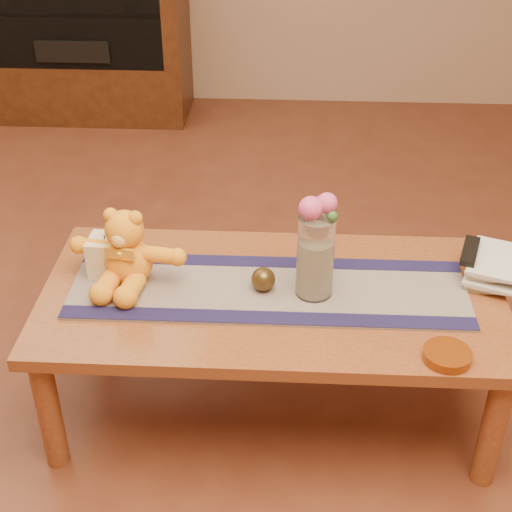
# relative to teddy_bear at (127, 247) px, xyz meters

# --- Properties ---
(floor) EXTENTS (5.50, 5.50, 0.00)m
(floor) POSITION_rel_teddy_bear_xyz_m (0.44, -0.04, -0.57)
(floor) COLOR #532517
(floor) RESTS_ON ground
(coffee_table_top) EXTENTS (1.40, 0.70, 0.04)m
(coffee_table_top) POSITION_rel_teddy_bear_xyz_m (0.44, -0.04, -0.14)
(coffee_table_top) COLOR brown
(coffee_table_top) RESTS_ON floor
(table_leg_fl) EXTENTS (0.07, 0.07, 0.41)m
(table_leg_fl) POSITION_rel_teddy_bear_xyz_m (-0.20, -0.33, -0.37)
(table_leg_fl) COLOR brown
(table_leg_fl) RESTS_ON floor
(table_leg_fr) EXTENTS (0.07, 0.07, 0.41)m
(table_leg_fr) POSITION_rel_teddy_bear_xyz_m (1.08, -0.33, -0.37)
(table_leg_fr) COLOR brown
(table_leg_fr) RESTS_ON floor
(table_leg_bl) EXTENTS (0.07, 0.07, 0.41)m
(table_leg_bl) POSITION_rel_teddy_bear_xyz_m (-0.20, 0.25, -0.37)
(table_leg_bl) COLOR brown
(table_leg_bl) RESTS_ON floor
(table_leg_br) EXTENTS (0.07, 0.07, 0.41)m
(table_leg_br) POSITION_rel_teddy_bear_xyz_m (1.08, 0.25, -0.37)
(table_leg_br) COLOR brown
(table_leg_br) RESTS_ON floor
(persian_runner) EXTENTS (1.20, 0.36, 0.01)m
(persian_runner) POSITION_rel_teddy_bear_xyz_m (0.43, -0.03, -0.12)
(persian_runner) COLOR #1B1B4C
(persian_runner) RESTS_ON coffee_table_top
(runner_border_near) EXTENTS (1.20, 0.07, 0.00)m
(runner_border_near) POSITION_rel_teddy_bear_xyz_m (0.43, -0.17, -0.11)
(runner_border_near) COLOR #18153F
(runner_border_near) RESTS_ON persian_runner
(runner_border_far) EXTENTS (1.20, 0.07, 0.00)m
(runner_border_far) POSITION_rel_teddy_bear_xyz_m (0.43, 0.12, -0.11)
(runner_border_far) COLOR #18153F
(runner_border_far) RESTS_ON persian_runner
(teddy_bear) EXTENTS (0.38, 0.33, 0.23)m
(teddy_bear) POSITION_rel_teddy_bear_xyz_m (0.00, 0.00, 0.00)
(teddy_bear) COLOR orange
(teddy_bear) RESTS_ON persian_runner
(pillar_candle) EXTENTS (0.11, 0.11, 0.12)m
(pillar_candle) POSITION_rel_teddy_bear_xyz_m (-0.07, 0.03, -0.05)
(pillar_candle) COLOR beige
(pillar_candle) RESTS_ON persian_runner
(candle_wick) EXTENTS (0.00, 0.00, 0.01)m
(candle_wick) POSITION_rel_teddy_bear_xyz_m (-0.07, 0.03, 0.01)
(candle_wick) COLOR black
(candle_wick) RESTS_ON pillar_candle
(glass_vase) EXTENTS (0.11, 0.11, 0.26)m
(glass_vase) POSITION_rel_teddy_bear_xyz_m (0.56, -0.04, 0.01)
(glass_vase) COLOR silver
(glass_vase) RESTS_ON persian_runner
(potpourri_fill) EXTENTS (0.09, 0.09, 0.18)m
(potpourri_fill) POSITION_rel_teddy_bear_xyz_m (0.56, -0.04, -0.02)
(potpourri_fill) COLOR beige
(potpourri_fill) RESTS_ON glass_vase
(rose_left) EXTENTS (0.07, 0.07, 0.07)m
(rose_left) POSITION_rel_teddy_bear_xyz_m (0.54, -0.05, 0.18)
(rose_left) COLOR #D54B89
(rose_left) RESTS_ON glass_vase
(rose_right) EXTENTS (0.06, 0.06, 0.06)m
(rose_right) POSITION_rel_teddy_bear_xyz_m (0.59, -0.04, 0.19)
(rose_right) COLOR #D54B89
(rose_right) RESTS_ON glass_vase
(blue_flower_back) EXTENTS (0.04, 0.04, 0.04)m
(blue_flower_back) POSITION_rel_teddy_bear_xyz_m (0.57, -0.01, 0.17)
(blue_flower_back) COLOR #47509B
(blue_flower_back) RESTS_ON glass_vase
(blue_flower_side) EXTENTS (0.04, 0.04, 0.04)m
(blue_flower_side) POSITION_rel_teddy_bear_xyz_m (0.53, -0.02, 0.16)
(blue_flower_side) COLOR #47509B
(blue_flower_side) RESTS_ON glass_vase
(leaf_sprig) EXTENTS (0.03, 0.03, 0.03)m
(leaf_sprig) POSITION_rel_teddy_bear_xyz_m (0.60, -0.06, 0.16)
(leaf_sprig) COLOR #33662D
(leaf_sprig) RESTS_ON glass_vase
(bronze_ball) EXTENTS (0.08, 0.08, 0.07)m
(bronze_ball) POSITION_rel_teddy_bear_xyz_m (0.41, -0.03, -0.08)
(bronze_ball) COLOR #493518
(bronze_ball) RESTS_ON persian_runner
(book_bottom) EXTENTS (0.22, 0.26, 0.02)m
(book_bottom) POSITION_rel_teddy_bear_xyz_m (1.05, 0.10, -0.11)
(book_bottom) COLOR beige
(book_bottom) RESTS_ON coffee_table_top
(book_lower) EXTENTS (0.24, 0.27, 0.02)m
(book_lower) POSITION_rel_teddy_bear_xyz_m (1.05, 0.10, -0.09)
(book_lower) COLOR beige
(book_lower) RESTS_ON book_bottom
(book_upper) EXTENTS (0.21, 0.25, 0.02)m
(book_upper) POSITION_rel_teddy_bear_xyz_m (1.04, 0.11, -0.07)
(book_upper) COLOR beige
(book_upper) RESTS_ON book_lower
(book_top) EXTENTS (0.23, 0.27, 0.02)m
(book_top) POSITION_rel_teddy_bear_xyz_m (1.05, 0.10, -0.06)
(book_top) COLOR beige
(book_top) RESTS_ON book_upper
(tv_remote) EXTENTS (0.09, 0.17, 0.02)m
(tv_remote) POSITION_rel_teddy_bear_xyz_m (1.04, 0.09, -0.04)
(tv_remote) COLOR black
(tv_remote) RESTS_ON book_top
(amber_dish) EXTENTS (0.14, 0.14, 0.03)m
(amber_dish) POSITION_rel_teddy_bear_xyz_m (0.92, -0.32, -0.11)
(amber_dish) COLOR #BF5914
(amber_dish) RESTS_ON coffee_table_top
(media_cabinet) EXTENTS (1.20, 0.50, 1.10)m
(media_cabinet) POSITION_rel_teddy_bear_xyz_m (-0.76, 2.44, -0.02)
(media_cabinet) COLOR #32180B
(media_cabinet) RESTS_ON floor
(cabinet_cavity) EXTENTS (1.02, 0.03, 0.61)m
(cabinet_cavity) POSITION_rel_teddy_bear_xyz_m (-0.76, 2.21, 0.09)
(cabinet_cavity) COLOR black
(cabinet_cavity) RESTS_ON media_cabinet
(cabinet_shelf) EXTENTS (1.02, 0.20, 0.02)m
(cabinet_shelf) POSITION_rel_teddy_bear_xyz_m (-0.76, 2.29, 0.09)
(cabinet_shelf) COLOR #32180B
(cabinet_shelf) RESTS_ON media_cabinet
(stereo_lower) EXTENTS (0.42, 0.28, 0.12)m
(stereo_lower) POSITION_rel_teddy_bear_xyz_m (-0.76, 2.31, -0.11)
(stereo_lower) COLOR black
(stereo_lower) RESTS_ON media_cabinet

